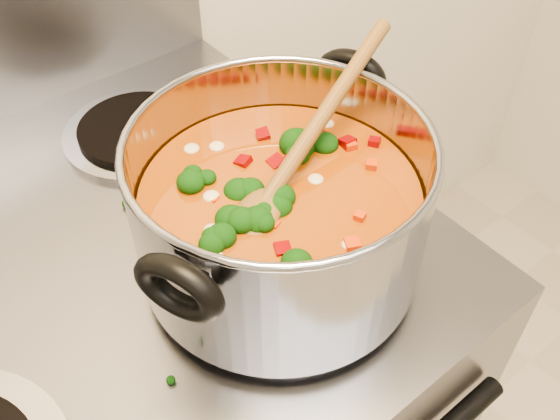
# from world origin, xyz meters

# --- Properties ---
(stockpot) EXTENTS (0.35, 0.29, 0.17)m
(stockpot) POSITION_xyz_m (0.15, 1.02, 1.01)
(stockpot) COLOR #9999A1
(stockpot) RESTS_ON electric_range
(wooden_spoon) EXTENTS (0.28, 0.12, 0.11)m
(wooden_spoon) POSITION_xyz_m (0.17, 1.02, 1.06)
(wooden_spoon) COLOR brown
(wooden_spoon) RESTS_ON stockpot
(cooktop_crumbs) EXTENTS (0.38, 0.35, 0.01)m
(cooktop_crumbs) POSITION_xyz_m (0.11, 1.00, 0.92)
(cooktop_crumbs) COLOR black
(cooktop_crumbs) RESTS_ON electric_range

